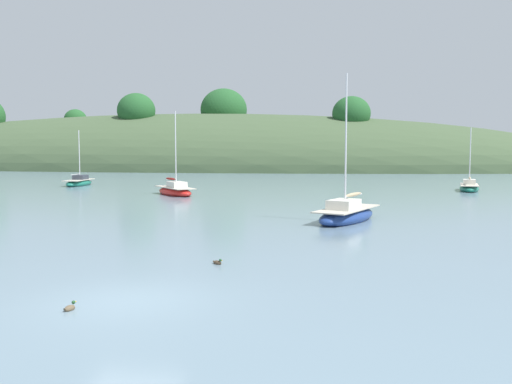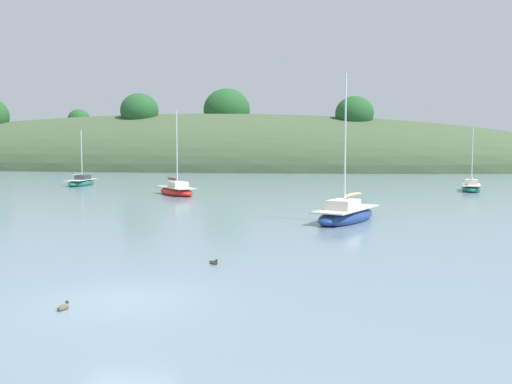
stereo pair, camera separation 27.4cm
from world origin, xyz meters
name	(u,v)px [view 2 (the right image)]	position (x,y,z in m)	size (l,w,h in m)	color
ground_plane	(122,300)	(0.00, 0.00, 0.00)	(400.00, 400.00, 0.00)	slate
far_shoreline_hill	(185,168)	(-25.09, 86.24, 0.15)	(150.00, 36.00, 25.07)	#425638
sailboat_grey_yawl	(471,187)	(16.43, 39.03, 0.32)	(2.45, 4.99, 5.89)	#196B56
sailboat_red_portside	(176,191)	(-8.57, 30.54, 0.35)	(4.85, 5.27, 7.08)	red
sailboat_black_sloop	(346,214)	(5.51, 16.34, 0.37)	(3.97, 6.10, 7.98)	navy
sailboat_orange_cutter	(81,182)	(-21.83, 39.73, 0.32)	(2.10, 5.19, 5.89)	#196B56
duck_lone_left	(63,308)	(-1.06, -1.02, 0.05)	(0.24, 0.43, 0.24)	brown
duck_trailing	(214,263)	(1.24, 4.69, 0.05)	(0.40, 0.33, 0.24)	#473828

